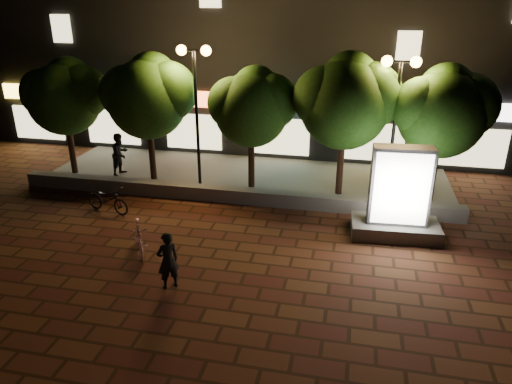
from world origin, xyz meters
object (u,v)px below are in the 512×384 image
(street_lamp_left, at_px, (195,81))
(tree_far_right, at_px, (444,109))
(tree_mid, at_px, (253,105))
(scooter_pink, at_px, (139,238))
(tree_right, at_px, (347,99))
(ad_kiosk, at_px, (398,201))
(scooter_parked, at_px, (108,200))
(tree_far_left, at_px, (65,94))
(tree_left, at_px, (149,94))
(pedestrian, at_px, (120,154))
(street_lamp_right, at_px, (398,92))
(rider, at_px, (168,260))

(street_lamp_left, bearing_deg, tree_far_right, 1.76)
(tree_mid, distance_m, scooter_pink, 6.56)
(tree_right, height_order, street_lamp_left, street_lamp_left)
(tree_right, xyz_separation_m, ad_kiosk, (1.79, -2.92, -2.42))
(tree_right, height_order, scooter_parked, tree_right)
(ad_kiosk, bearing_deg, tree_far_left, 166.94)
(scooter_parked, bearing_deg, tree_left, 8.37)
(tree_right, xyz_separation_m, pedestrian, (-8.85, 0.17, -2.63))
(tree_left, height_order, pedestrian, tree_left)
(tree_far_left, bearing_deg, tree_far_right, 0.00)
(ad_kiosk, bearing_deg, tree_far_right, 64.37)
(tree_far_right, xyz_separation_m, pedestrian, (-12.05, 0.17, -2.43))
(tree_left, xyz_separation_m, tree_right, (7.30, 0.00, 0.12))
(tree_right, relative_size, pedestrian, 2.96)
(tree_mid, relative_size, tree_far_right, 0.95)
(tree_right, relative_size, tree_far_right, 1.06)
(tree_far_right, height_order, scooter_pink, tree_far_right)
(tree_far_right, bearing_deg, ad_kiosk, -115.63)
(tree_mid, xyz_separation_m, tree_far_right, (6.50, 0.00, 0.15))
(street_lamp_right, distance_m, scooter_pink, 9.45)
(street_lamp_right, distance_m, scooter_parked, 10.33)
(scooter_parked, bearing_deg, scooter_pink, -121.86)
(street_lamp_left, bearing_deg, street_lamp_right, 0.00)
(tree_right, distance_m, street_lamp_left, 5.38)
(ad_kiosk, distance_m, scooter_parked, 9.47)
(scooter_parked, bearing_deg, street_lamp_right, -57.95)
(pedestrian, bearing_deg, tree_far_left, 107.18)
(tree_far_right, distance_m, scooter_pink, 10.63)
(tree_mid, distance_m, street_lamp_right, 5.00)
(tree_right, bearing_deg, ad_kiosk, -58.45)
(scooter_pink, height_order, rider, rider)
(tree_left, distance_m, rider, 8.26)
(street_lamp_right, bearing_deg, ad_kiosk, -86.75)
(tree_far_left, relative_size, tree_far_right, 0.97)
(street_lamp_right, bearing_deg, scooter_parked, -162.40)
(ad_kiosk, bearing_deg, scooter_pink, -159.61)
(scooter_parked, bearing_deg, tree_far_right, -59.06)
(tree_far_left, bearing_deg, rider, -45.58)
(tree_far_left, xyz_separation_m, rider, (6.90, -7.04, -2.53))
(street_lamp_left, xyz_separation_m, ad_kiosk, (7.15, -2.66, -2.88))
(street_lamp_right, bearing_deg, tree_mid, 176.96)
(tree_far_right, xyz_separation_m, street_lamp_left, (-8.55, -0.26, 0.66))
(tree_far_left, distance_m, street_lamp_left, 5.50)
(tree_right, xyz_separation_m, tree_far_right, (3.20, -0.00, -0.20))
(tree_far_right, distance_m, street_lamp_right, 1.66)
(tree_left, distance_m, tree_mid, 4.00)
(scooter_parked, bearing_deg, pedestrian, 34.09)
(tree_far_left, xyz_separation_m, scooter_parked, (3.16, -3.21, -2.84))
(tree_left, relative_size, tree_right, 0.97)
(tree_far_left, relative_size, ad_kiosk, 1.63)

